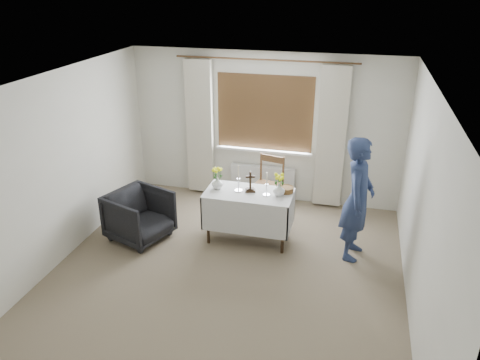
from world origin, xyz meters
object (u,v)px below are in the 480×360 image
(armchair, at_px, (139,216))
(person, at_px, (358,199))
(flower_vase_left, at_px, (217,183))
(flower_vase_right, at_px, (279,190))
(wooden_cross, at_px, (250,182))
(altar_table, at_px, (249,216))
(wooden_chair, at_px, (267,188))

(armchair, distance_m, person, 3.10)
(flower_vase_left, distance_m, flower_vase_right, 0.90)
(wooden_cross, height_order, flower_vase_right, wooden_cross)
(flower_vase_left, relative_size, flower_vase_right, 0.99)
(person, distance_m, wooden_cross, 1.48)
(person, xyz_separation_m, flower_vase_right, (-1.06, 0.05, -0.01))
(flower_vase_right, bearing_deg, altar_table, -177.64)
(wooden_cross, bearing_deg, wooden_chair, 65.26)
(flower_vase_right, bearing_deg, wooden_chair, 112.47)
(altar_table, bearing_deg, wooden_chair, 82.94)
(wooden_cross, bearing_deg, flower_vase_left, 163.58)
(armchair, height_order, person, person)
(wooden_cross, relative_size, flower_vase_left, 1.79)
(armchair, xyz_separation_m, person, (3.04, 0.32, 0.49))
(wooden_chair, bearing_deg, wooden_cross, -83.78)
(wooden_chair, relative_size, flower_vase_right, 5.72)
(wooden_chair, height_order, wooden_cross, wooden_cross)
(altar_table, relative_size, wooden_cross, 4.09)
(flower_vase_right, bearing_deg, flower_vase_left, 179.61)
(altar_table, bearing_deg, flower_vase_right, 2.36)
(armchair, xyz_separation_m, wooden_cross, (1.56, 0.39, 0.55))
(wooden_cross, bearing_deg, person, -20.91)
(altar_table, height_order, wooden_cross, wooden_cross)
(wooden_chair, xyz_separation_m, armchair, (-1.65, -1.16, -0.12))
(armchair, bearing_deg, flower_vase_left, -50.81)
(flower_vase_left, height_order, flower_vase_right, flower_vase_right)
(wooden_cross, xyz_separation_m, flower_vase_left, (-0.48, -0.01, -0.07))
(person, xyz_separation_m, flower_vase_left, (-1.96, 0.06, -0.01))
(armchair, distance_m, flower_vase_left, 1.24)
(person, bearing_deg, altar_table, 97.29)
(armchair, relative_size, wooden_cross, 2.65)
(flower_vase_left, bearing_deg, wooden_chair, 53.97)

